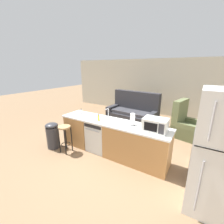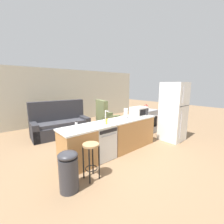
{
  "view_description": "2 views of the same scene",
  "coord_description": "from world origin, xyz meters",
  "px_view_note": "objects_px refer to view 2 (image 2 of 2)",
  "views": [
    {
      "loc": [
        2.01,
        -3.01,
        2.21
      ],
      "look_at": [
        0.06,
        0.14,
        1.1
      ],
      "focal_mm": 24.0,
      "sensor_mm": 36.0,
      "label": 1
    },
    {
      "loc": [
        -2.42,
        -2.93,
        1.87
      ],
      "look_at": [
        0.5,
        0.45,
        1.05
      ],
      "focal_mm": 24.0,
      "sensor_mm": 36.0,
      "label": 2
    }
  ],
  "objects_px": {
    "dishwasher": "(101,142)",
    "kettle": "(146,107)",
    "paper_towel_roll": "(126,113)",
    "soap_bottle": "(106,121)",
    "stove_range": "(146,121)",
    "dish_soap_bottle": "(76,125)",
    "trash_bin": "(69,171)",
    "couch": "(60,125)",
    "armchair": "(106,119)",
    "microwave": "(139,111)",
    "bar_stool": "(91,154)",
    "refrigerator": "(173,112)"
  },
  "relations": [
    {
      "from": "dishwasher",
      "to": "kettle",
      "type": "relative_size",
      "value": 4.1
    },
    {
      "from": "paper_towel_roll",
      "to": "soap_bottle",
      "type": "bearing_deg",
      "value": -168.68
    },
    {
      "from": "stove_range",
      "to": "dish_soap_bottle",
      "type": "distance_m",
      "value": 3.34
    },
    {
      "from": "dishwasher",
      "to": "paper_towel_roll",
      "type": "height_order",
      "value": "paper_towel_roll"
    },
    {
      "from": "trash_bin",
      "to": "couch",
      "type": "relative_size",
      "value": 0.36
    },
    {
      "from": "dish_soap_bottle",
      "to": "stove_range",
      "type": "bearing_deg",
      "value": 8.9
    },
    {
      "from": "dishwasher",
      "to": "trash_bin",
      "type": "height_order",
      "value": "dishwasher"
    },
    {
      "from": "soap_bottle",
      "to": "couch",
      "type": "distance_m",
      "value": 2.64
    },
    {
      "from": "dish_soap_bottle",
      "to": "dishwasher",
      "type": "bearing_deg",
      "value": -3.23
    },
    {
      "from": "dish_soap_bottle",
      "to": "armchair",
      "type": "bearing_deg",
      "value": 40.1
    },
    {
      "from": "stove_range",
      "to": "dish_soap_bottle",
      "type": "bearing_deg",
      "value": -171.1
    },
    {
      "from": "microwave",
      "to": "dish_soap_bottle",
      "type": "distance_m",
      "value": 2.15
    },
    {
      "from": "soap_bottle",
      "to": "couch",
      "type": "xyz_separation_m",
      "value": [
        -0.17,
        2.57,
        -0.58
      ]
    },
    {
      "from": "bar_stool",
      "to": "trash_bin",
      "type": "bearing_deg",
      "value": -176.66
    },
    {
      "from": "kettle",
      "to": "couch",
      "type": "height_order",
      "value": "couch"
    },
    {
      "from": "dishwasher",
      "to": "dish_soap_bottle",
      "type": "relative_size",
      "value": 4.77
    },
    {
      "from": "dishwasher",
      "to": "soap_bottle",
      "type": "bearing_deg",
      "value": -59.59
    },
    {
      "from": "dishwasher",
      "to": "microwave",
      "type": "relative_size",
      "value": 1.68
    },
    {
      "from": "stove_range",
      "to": "paper_towel_roll",
      "type": "height_order",
      "value": "paper_towel_roll"
    },
    {
      "from": "kettle",
      "to": "dish_soap_bottle",
      "type": "bearing_deg",
      "value": -169.41
    },
    {
      "from": "microwave",
      "to": "armchair",
      "type": "height_order",
      "value": "armchair"
    },
    {
      "from": "soap_bottle",
      "to": "trash_bin",
      "type": "distance_m",
      "value": 1.48
    },
    {
      "from": "dishwasher",
      "to": "refrigerator",
      "type": "xyz_separation_m",
      "value": [
        2.6,
        -0.55,
        0.55
      ]
    },
    {
      "from": "paper_towel_roll",
      "to": "dish_soap_bottle",
      "type": "distance_m",
      "value": 1.6
    },
    {
      "from": "stove_range",
      "to": "microwave",
      "type": "distance_m",
      "value": 1.38
    },
    {
      "from": "dish_soap_bottle",
      "to": "trash_bin",
      "type": "distance_m",
      "value": 1.03
    },
    {
      "from": "refrigerator",
      "to": "bar_stool",
      "type": "distance_m",
      "value": 3.33
    },
    {
      "from": "microwave",
      "to": "couch",
      "type": "distance_m",
      "value": 2.98
    },
    {
      "from": "microwave",
      "to": "paper_towel_roll",
      "type": "relative_size",
      "value": 1.77
    },
    {
      "from": "paper_towel_roll",
      "to": "kettle",
      "type": "relative_size",
      "value": 1.38
    },
    {
      "from": "dishwasher",
      "to": "kettle",
      "type": "distance_m",
      "value": 2.91
    },
    {
      "from": "paper_towel_roll",
      "to": "armchair",
      "type": "xyz_separation_m",
      "value": [
        0.95,
        2.13,
        -0.69
      ]
    },
    {
      "from": "soap_bottle",
      "to": "microwave",
      "type": "bearing_deg",
      "value": 4.86
    },
    {
      "from": "stove_range",
      "to": "dishwasher",
      "type": "bearing_deg",
      "value": -168.09
    },
    {
      "from": "stove_range",
      "to": "microwave",
      "type": "relative_size",
      "value": 1.8
    },
    {
      "from": "trash_bin",
      "to": "couch",
      "type": "bearing_deg",
      "value": 70.41
    },
    {
      "from": "microwave",
      "to": "armchair",
      "type": "distance_m",
      "value": 2.32
    },
    {
      "from": "couch",
      "to": "kettle",
      "type": "bearing_deg",
      "value": -31.67
    },
    {
      "from": "refrigerator",
      "to": "bar_stool",
      "type": "height_order",
      "value": "refrigerator"
    },
    {
      "from": "dish_soap_bottle",
      "to": "paper_towel_roll",
      "type": "bearing_deg",
      "value": 0.51
    },
    {
      "from": "dishwasher",
      "to": "kettle",
      "type": "height_order",
      "value": "kettle"
    },
    {
      "from": "couch",
      "to": "dish_soap_bottle",
      "type": "bearing_deg",
      "value": -103.28
    },
    {
      "from": "microwave",
      "to": "bar_stool",
      "type": "bearing_deg",
      "value": -164.91
    },
    {
      "from": "paper_towel_roll",
      "to": "couch",
      "type": "height_order",
      "value": "couch"
    },
    {
      "from": "dish_soap_bottle",
      "to": "trash_bin",
      "type": "bearing_deg",
      "value": -128.53
    },
    {
      "from": "dish_soap_bottle",
      "to": "kettle",
      "type": "distance_m",
      "value": 3.49
    },
    {
      "from": "kettle",
      "to": "paper_towel_roll",
      "type": "bearing_deg",
      "value": -161.11
    },
    {
      "from": "microwave",
      "to": "couch",
      "type": "relative_size",
      "value": 0.24
    },
    {
      "from": "kettle",
      "to": "bar_stool",
      "type": "height_order",
      "value": "kettle"
    },
    {
      "from": "couch",
      "to": "soap_bottle",
      "type": "bearing_deg",
      "value": -86.29
    }
  ]
}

